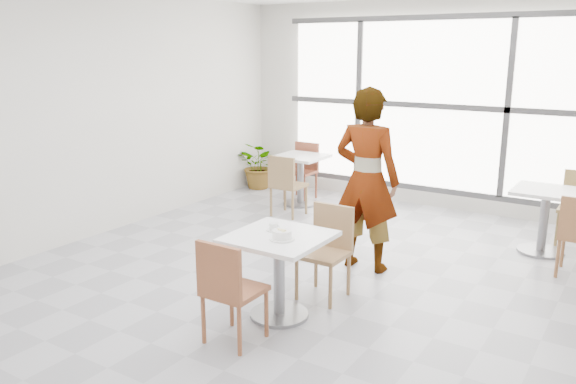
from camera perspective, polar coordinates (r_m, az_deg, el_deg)
The scene contains 15 objects.
floor at distance 5.92m, azimuth 1.59°, elevation -8.83°, with size 7.00×7.00×0.00m, color #9E9EA5.
wall_back at distance 8.68m, azimuth 13.87°, elevation 8.34°, with size 6.00×6.00×0.00m, color silver.
wall_left at distance 7.51m, azimuth -18.47°, elevation 7.20°, with size 7.00×7.00×0.00m, color silver.
window at distance 8.62m, azimuth 13.73°, elevation 8.31°, with size 4.60×0.07×2.52m.
main_table at distance 5.01m, azimuth -0.89°, elevation -6.76°, with size 0.80×0.80×0.75m.
chair_near at distance 4.58m, azimuth -5.97°, elevation -9.20°, with size 0.42×0.42×0.87m.
chair_far at distance 5.46m, azimuth 3.94°, elevation -5.23°, with size 0.42×0.42×0.87m.
oatmeal_bowl at distance 4.81m, azimuth -0.60°, elevation -4.24°, with size 0.21×0.21×0.09m.
coffee_cup at distance 5.04m, azimuth -1.40°, elevation -3.51°, with size 0.16×0.13×0.07m.
person at distance 6.05m, azimuth 7.80°, elevation 1.17°, with size 0.71×0.46×1.93m, color black.
bg_table_left at distance 8.64m, azimuth 1.25°, elevation 1.92°, with size 0.70×0.70×0.75m.
bg_table_right at distance 7.20m, azimuth 24.06°, elevation -1.81°, with size 0.70×0.70×0.75m.
bg_chair_left_near at distance 8.00m, azimuth -0.25°, elevation 1.02°, with size 0.42×0.42×0.87m.
bg_chair_left_far at distance 9.02m, azimuth 1.52°, elevation 2.52°, with size 0.42×0.42×0.87m.
plant_left at distance 9.66m, azimuth -2.78°, elevation 2.65°, with size 0.71×0.62×0.79m, color #577642.
Camera 1 is at (2.82, -4.67, 2.30)m, focal length 35.93 mm.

